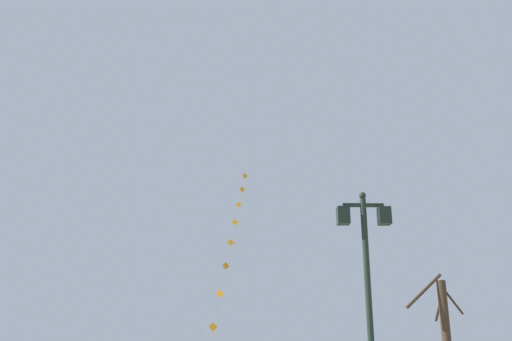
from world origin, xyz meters
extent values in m
cylinder|color=#1E2D23|center=(2.32, 9.99, 2.56)|extent=(0.14, 0.14, 5.12)
sphere|color=#1E2D23|center=(2.32, 9.99, 5.20)|extent=(0.16, 0.16, 0.16)
cube|color=#1E2D23|center=(2.32, 9.99, 4.97)|extent=(0.94, 0.08, 0.08)
cube|color=#1E2D23|center=(1.85, 9.99, 4.72)|extent=(0.28, 0.28, 0.40)
cube|color=beige|center=(1.85, 9.99, 4.72)|extent=(0.19, 0.19, 0.30)
cube|color=#1E2D23|center=(2.79, 9.99, 4.72)|extent=(0.28, 0.28, 0.40)
cube|color=beige|center=(2.79, 9.99, 4.72)|extent=(0.19, 0.19, 0.30)
cylinder|color=silver|center=(-1.40, 19.48, 3.23)|extent=(0.19, 1.71, 1.35)
cylinder|color=silver|center=(-1.23, 21.18, 4.57)|extent=(0.19, 1.71, 1.35)
cylinder|color=silver|center=(-1.06, 22.87, 5.91)|extent=(0.19, 1.71, 1.35)
cylinder|color=silver|center=(-0.90, 24.57, 7.24)|extent=(0.19, 1.71, 1.35)
cylinder|color=silver|center=(-0.73, 26.27, 8.58)|extent=(0.19, 1.71, 1.35)
cylinder|color=silver|center=(-0.56, 27.97, 9.91)|extent=(0.19, 1.71, 1.35)
cylinder|color=silver|center=(-0.39, 29.66, 11.25)|extent=(0.19, 1.71, 1.35)
cube|color=orange|center=(-1.48, 18.63, 2.57)|extent=(0.33, 0.05, 0.33)
cylinder|color=orange|center=(-1.48, 18.63, 2.33)|extent=(0.02, 0.02, 0.22)
cube|color=orange|center=(-1.31, 20.33, 3.90)|extent=(0.32, 0.11, 0.33)
cylinder|color=orange|center=(-1.31, 20.33, 3.67)|extent=(0.02, 0.02, 0.21)
cube|color=orange|center=(-1.15, 22.02, 5.24)|extent=(0.33, 0.05, 0.33)
cylinder|color=orange|center=(-1.15, 22.02, 5.03)|extent=(0.02, 0.03, 0.17)
cube|color=orange|center=(-0.98, 23.72, 6.57)|extent=(0.33, 0.06, 0.33)
cylinder|color=orange|center=(-0.98, 23.72, 6.36)|extent=(0.02, 0.03, 0.19)
cube|color=orange|center=(-0.81, 25.42, 7.91)|extent=(0.33, 0.07, 0.33)
cylinder|color=orange|center=(-0.81, 25.42, 7.71)|extent=(0.02, 0.03, 0.15)
cube|color=orange|center=(-0.65, 27.12, 9.24)|extent=(0.33, 0.07, 0.33)
cylinder|color=orange|center=(-0.65, 27.12, 9.01)|extent=(0.02, 0.04, 0.22)
cube|color=orange|center=(-0.48, 28.81, 10.58)|extent=(0.33, 0.03, 0.33)
cylinder|color=orange|center=(-0.48, 28.81, 10.33)|extent=(0.02, 0.03, 0.24)
cube|color=orange|center=(-0.31, 30.51, 11.91)|extent=(0.33, 0.06, 0.33)
cylinder|color=orange|center=(-0.31, 30.51, 11.68)|extent=(0.02, 0.05, 0.21)
cylinder|color=#423323|center=(5.62, 15.12, 3.03)|extent=(0.23, 1.23, 0.78)
cylinder|color=#423323|center=(4.99, 14.48, 3.47)|extent=(1.20, 0.21, 1.06)
cylinder|color=#423323|center=(5.91, 14.75, 3.22)|extent=(0.80, 0.52, 0.83)
camera|label=1|loc=(-0.45, -2.50, 1.84)|focal=39.54mm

